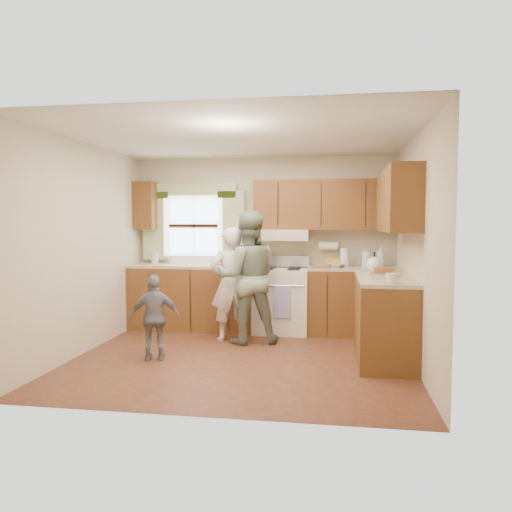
% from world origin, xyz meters
% --- Properties ---
extents(room, '(3.80, 3.80, 3.80)m').
position_xyz_m(room, '(0.00, 0.00, 1.25)').
color(room, '#492416').
rests_on(room, ground).
extents(kitchen_fixtures, '(3.80, 2.25, 2.15)m').
position_xyz_m(kitchen_fixtures, '(0.62, 1.08, 0.84)').
color(kitchen_fixtures, '#492B0F').
rests_on(kitchen_fixtures, ground).
extents(stove, '(0.76, 0.67, 1.07)m').
position_xyz_m(stove, '(0.30, 1.44, 0.47)').
color(stove, silver).
rests_on(stove, ground).
extents(woman_left, '(0.65, 0.57, 1.49)m').
position_xyz_m(woman_left, '(-0.31, 0.85, 0.75)').
color(woman_left, silver).
rests_on(woman_left, ground).
extents(woman_right, '(0.97, 0.84, 1.70)m').
position_xyz_m(woman_right, '(-0.06, 0.75, 0.85)').
color(woman_right, '#284530').
rests_on(woman_right, ground).
extents(child, '(0.61, 0.38, 0.97)m').
position_xyz_m(child, '(-0.96, -0.22, 0.48)').
color(child, slate).
rests_on(child, ground).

